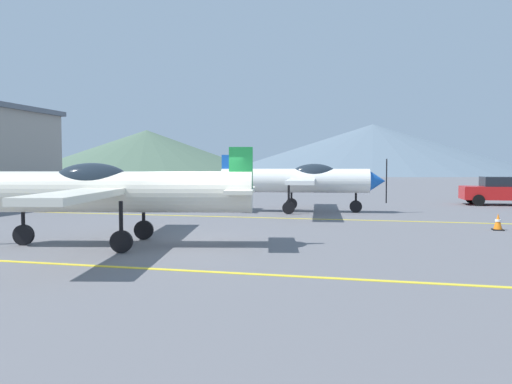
{
  "coord_description": "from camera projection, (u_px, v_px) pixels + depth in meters",
  "views": [
    {
      "loc": [
        4.77,
        -13.32,
        2.28
      ],
      "look_at": [
        0.19,
        6.0,
        1.2
      ],
      "focal_mm": 34.75,
      "sensor_mm": 36.0,
      "label": 1
    }
  ],
  "objects": [
    {
      "name": "airplane_near",
      "position": [
        115.0,
        190.0,
        13.95
      ],
      "size": [
        8.15,
        9.29,
        2.79
      ],
      "color": "silver",
      "rests_on": "ground_plane"
    },
    {
      "name": "airplane_mid",
      "position": [
        301.0,
        180.0,
        24.01
      ],
      "size": [
        8.12,
        9.32,
        2.79
      ],
      "color": "white",
      "rests_on": "ground_plane"
    },
    {
      "name": "traffic_cone_front",
      "position": [
        498.0,
        222.0,
        17.33
      ],
      "size": [
        0.36,
        0.36,
        0.59
      ],
      "color": "black",
      "rests_on": "ground_plane"
    },
    {
      "name": "car_sedan",
      "position": [
        502.0,
        190.0,
        28.17
      ],
      "size": [
        4.35,
        2.13,
        1.62
      ],
      "color": "red",
      "rests_on": "ground_plane"
    },
    {
      "name": "apron_line_near",
      "position": [
        149.0,
        269.0,
        10.88
      ],
      "size": [
        80.0,
        0.16,
        0.01
      ],
      "primitive_type": "cube",
      "color": "yellow",
      "rests_on": "ground_plane"
    },
    {
      "name": "apron_line_far",
      "position": [
        260.0,
        218.0,
        21.45
      ],
      "size": [
        80.0,
        0.16,
        0.01
      ],
      "primitive_type": "cube",
      "color": "yellow",
      "rests_on": "ground_plane"
    },
    {
      "name": "hill_centerleft",
      "position": [
        373.0,
        149.0,
        134.92
      ],
      "size": [
        85.35,
        85.35,
        13.38
      ],
      "primitive_type": "cone",
      "color": "slate",
      "rests_on": "ground_plane"
    },
    {
      "name": "hill_left",
      "position": [
        147.0,
        151.0,
        156.65
      ],
      "size": [
        74.66,
        74.66,
        13.32
      ],
      "primitive_type": "cone",
      "color": "#4C6651",
      "rests_on": "ground_plane"
    },
    {
      "name": "ground_plane",
      "position": [
        201.0,
        245.0,
        14.16
      ],
      "size": [
        400.0,
        400.0,
        0.0
      ],
      "primitive_type": "plane",
      "color": "slate"
    }
  ]
}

